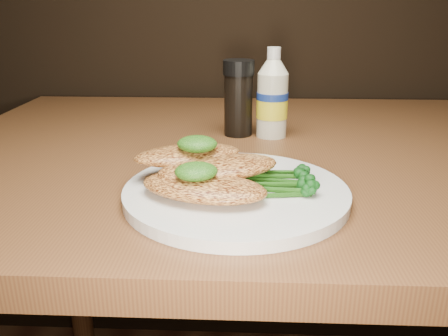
{
  "coord_description": "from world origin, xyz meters",
  "views": [
    {
      "loc": [
        -0.09,
        0.31,
        0.97
      ],
      "look_at": [
        -0.11,
        0.83,
        0.79
      ],
      "focal_mm": 37.13,
      "sensor_mm": 36.0,
      "label": 1
    }
  ],
  "objects_px": {
    "pepper_grinder": "(238,98)",
    "plate": "(236,193)",
    "dining_table": "(285,331)",
    "mayo_bottle": "(273,93)"
  },
  "relations": [
    {
      "from": "dining_table",
      "to": "mayo_bottle",
      "type": "bearing_deg",
      "value": 123.04
    },
    {
      "from": "mayo_bottle",
      "to": "pepper_grinder",
      "type": "relative_size",
      "value": 1.17
    },
    {
      "from": "pepper_grinder",
      "to": "plate",
      "type": "bearing_deg",
      "value": -89.55
    },
    {
      "from": "plate",
      "to": "pepper_grinder",
      "type": "relative_size",
      "value": 2.06
    },
    {
      "from": "mayo_bottle",
      "to": "pepper_grinder",
      "type": "bearing_deg",
      "value": 173.48
    },
    {
      "from": "plate",
      "to": "dining_table",
      "type": "bearing_deg",
      "value": 66.95
    },
    {
      "from": "pepper_grinder",
      "to": "mayo_bottle",
      "type": "bearing_deg",
      "value": -6.52
    },
    {
      "from": "pepper_grinder",
      "to": "dining_table",
      "type": "bearing_deg",
      "value": -33.8
    },
    {
      "from": "dining_table",
      "to": "pepper_grinder",
      "type": "relative_size",
      "value": 9.12
    },
    {
      "from": "plate",
      "to": "pepper_grinder",
      "type": "height_order",
      "value": "pepper_grinder"
    }
  ]
}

